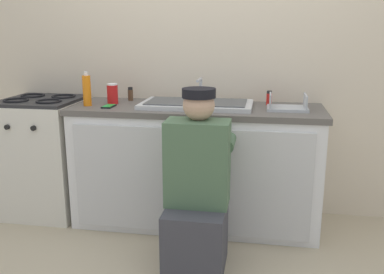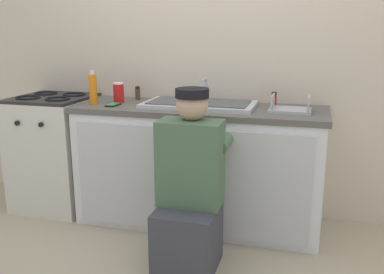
{
  "view_description": "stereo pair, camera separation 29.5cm",
  "coord_description": "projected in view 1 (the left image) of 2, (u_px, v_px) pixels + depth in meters",
  "views": [
    {
      "loc": [
        0.48,
        -2.72,
        1.43
      ],
      "look_at": [
        0.0,
        0.1,
        0.72
      ],
      "focal_mm": 40.0,
      "sensor_mm": 36.0,
      "label": 1
    },
    {
      "loc": [
        0.77,
        -2.66,
        1.43
      ],
      "look_at": [
        0.0,
        0.1,
        0.72
      ],
      "focal_mm": 40.0,
      "sensor_mm": 36.0,
      "label": 2
    }
  ],
  "objects": [
    {
      "name": "soda_cup_red",
      "position": [
        112.0,
        94.0,
        3.2
      ],
      "size": [
        0.08,
        0.08,
        0.15
      ],
      "color": "red",
      "rests_on": "countertop"
    },
    {
      "name": "counter_cabinet",
      "position": [
        196.0,
        168.0,
        3.2
      ],
      "size": [
        1.78,
        0.62,
        0.85
      ],
      "color": "white",
      "rests_on": "ground_plane"
    },
    {
      "name": "spice_bottle_pepper",
      "position": [
        130.0,
        94.0,
        3.35
      ],
      "size": [
        0.04,
        0.04,
        0.1
      ],
      "color": "#513823",
      "rests_on": "countertop"
    },
    {
      "name": "plumber_person",
      "position": [
        197.0,
        196.0,
        2.59
      ],
      "size": [
        0.42,
        0.61,
        1.1
      ],
      "color": "#3F3F47",
      "rests_on": "ground_plane"
    },
    {
      "name": "dish_rack_tray",
      "position": [
        287.0,
        106.0,
        2.97
      ],
      "size": [
        0.28,
        0.22,
        0.11
      ],
      "color": "#B2B7BC",
      "rests_on": "countertop"
    },
    {
      "name": "countertop",
      "position": [
        197.0,
        109.0,
        3.1
      ],
      "size": [
        1.82,
        0.62,
        0.04
      ],
      "primitive_type": "cube",
      "color": "#5B5651",
      "rests_on": "counter_cabinet"
    },
    {
      "name": "stove_range",
      "position": [
        45.0,
        156.0,
        3.41
      ],
      "size": [
        0.58,
        0.62,
        0.93
      ],
      "color": "silver",
      "rests_on": "ground_plane"
    },
    {
      "name": "sink_double_basin",
      "position": [
        197.0,
        104.0,
        3.1
      ],
      "size": [
        0.8,
        0.44,
        0.19
      ],
      "color": "silver",
      "rests_on": "countertop"
    },
    {
      "name": "cell_phone",
      "position": [
        109.0,
        106.0,
        3.08
      ],
      "size": [
        0.07,
        0.14,
        0.01
      ],
      "color": "black",
      "rests_on": "countertop"
    },
    {
      "name": "back_wall",
      "position": [
        204.0,
        54.0,
        3.35
      ],
      "size": [
        6.0,
        0.1,
        2.5
      ],
      "primitive_type": "cube",
      "color": "beige",
      "rests_on": "ground_plane"
    },
    {
      "name": "soap_bottle_orange",
      "position": [
        87.0,
        90.0,
        3.1
      ],
      "size": [
        0.06,
        0.06,
        0.25
      ],
      "color": "orange",
      "rests_on": "countertop"
    },
    {
      "name": "spice_bottle_red",
      "position": [
        269.0,
        98.0,
        3.15
      ],
      "size": [
        0.04,
        0.04,
        0.1
      ],
      "color": "red",
      "rests_on": "countertop"
    },
    {
      "name": "ground_plane",
      "position": [
        190.0,
        238.0,
        3.03
      ],
      "size": [
        12.0,
        12.0,
        0.0
      ],
      "primitive_type": "plane",
      "color": "tan"
    }
  ]
}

